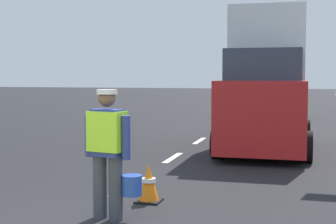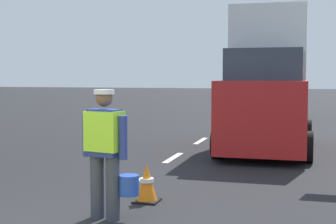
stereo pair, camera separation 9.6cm
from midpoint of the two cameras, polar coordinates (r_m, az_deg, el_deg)
ground_plane at (r=26.08m, az=9.46°, el=0.08°), size 96.00×96.00×0.00m
lane_center_line at (r=30.25m, az=10.32°, el=0.64°), size 0.14×46.40×0.01m
road_worker at (r=6.32m, az=-6.72°, el=-4.09°), size 0.77×0.37×1.67m
traffic_cone_near at (r=7.25m, az=-2.09°, el=-8.26°), size 0.36×0.36×0.56m
delivery_truck at (r=12.43m, az=11.74°, el=3.04°), size 2.16×4.60×3.54m
car_outgoing_far at (r=22.97m, az=12.57°, el=1.97°), size 1.89×4.24×2.13m
car_oncoming_third at (r=41.61m, az=9.28°, el=2.91°), size 2.06×4.35×2.06m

